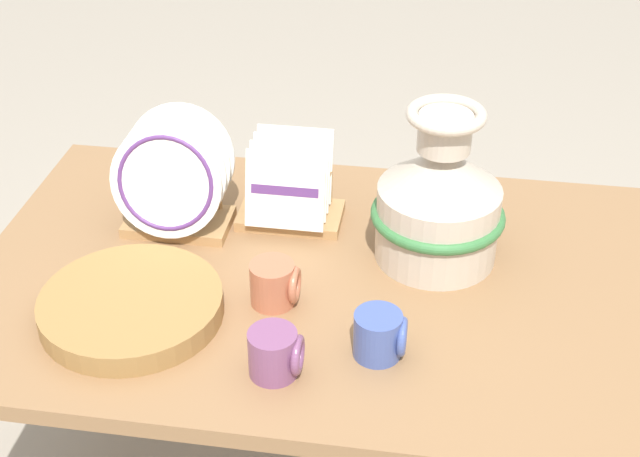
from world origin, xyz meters
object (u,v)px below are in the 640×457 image
Objects in this scene: mug_cobalt_glaze at (380,335)px; mug_terracotta_glaze at (275,284)px; dish_rack_round_plates at (174,185)px; wicker_charger_stack at (131,306)px; dish_rack_square_plates at (290,194)px; ceramic_vase at (439,200)px; mug_plum_glaze at (276,353)px.

mug_terracotta_glaze is at bearing 151.07° from mug_cobalt_glaze.
wicker_charger_stack is (-0.00, -0.30, -0.09)m from dish_rack_round_plates.
dish_rack_round_plates is 0.25m from dish_rack_square_plates.
mug_cobalt_glaze is (0.47, -0.33, -0.06)m from dish_rack_round_plates.
ceramic_vase is 0.34m from mug_cobalt_glaze.
dish_rack_round_plates is at bearing 144.54° from mug_cobalt_glaze.
dish_rack_round_plates is 2.72× the size of mug_plum_glaze.
ceramic_vase is at bearing -1.47° from dish_rack_round_plates.
mug_terracotta_glaze is at bearing 17.59° from wicker_charger_stack.
mug_cobalt_glaze is (0.23, -0.40, -0.02)m from dish_rack_square_plates.
ceramic_vase reaches higher than wicker_charger_stack.
dish_rack_square_plates reaches higher than mug_cobalt_glaze.
mug_plum_glaze is at bearing -54.07° from dish_rack_round_plates.
dish_rack_square_plates is 2.38× the size of mug_terracotta_glaze.
dish_rack_square_plates is at bearing 97.41° from mug_plum_glaze.
dish_rack_square_plates is 2.38× the size of mug_cobalt_glaze.
wicker_charger_stack is at bearing 175.69° from mug_cobalt_glaze.
ceramic_vase is 0.33m from dish_rack_square_plates.
dish_rack_square_plates is at bearing 57.57° from wicker_charger_stack.
mug_plum_glaze and mug_terracotta_glaze have the same top height.
mug_plum_glaze is (0.06, -0.48, -0.02)m from dish_rack_square_plates.
wicker_charger_stack is at bearing 159.62° from mug_plum_glaze.
ceramic_vase is at bearing 27.25° from wicker_charger_stack.
dish_rack_round_plates reaches higher than mug_plum_glaze.
mug_cobalt_glaze is 0.19m from mug_plum_glaze.
mug_plum_glaze is at bearing -78.38° from mug_terracotta_glaze.
mug_plum_glaze is (0.29, -0.41, -0.06)m from dish_rack_round_plates.
mug_cobalt_glaze is at bearing -35.46° from dish_rack_round_plates.
ceramic_vase is 0.63m from wicker_charger_stack.
mug_terracotta_glaze is (-0.04, 0.19, 0.00)m from mug_plum_glaze.
wicker_charger_stack is at bearing -122.43° from dish_rack_square_plates.
dish_rack_round_plates reaches higher than wicker_charger_stack.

